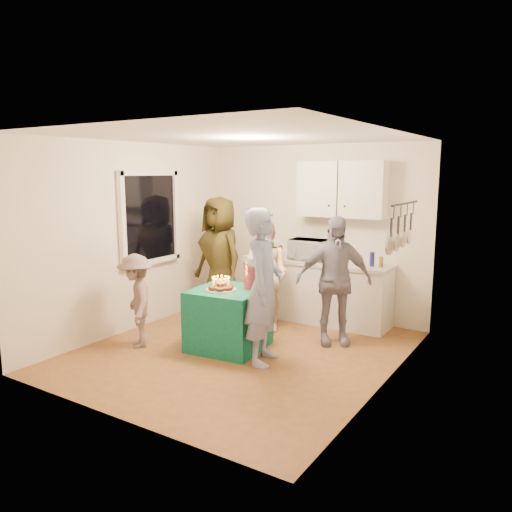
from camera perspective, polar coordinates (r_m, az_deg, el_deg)
The scene contains 19 objects.
floor at distance 6.29m, azimuth -1.73°, elevation -10.84°, with size 4.00×4.00×0.00m, color brown.
ceiling at distance 5.91m, azimuth -1.87°, elevation 13.50°, with size 4.00×4.00×0.00m, color white.
back_wall at distance 7.69m, azimuth 6.59°, elevation 2.85°, with size 3.60×3.60×0.00m, color silver.
left_wall at distance 7.12m, azimuth -13.89°, elevation 2.09°, with size 4.00×4.00×0.00m, color silver.
right_wall at distance 5.19m, azimuth 14.91°, elevation -0.70°, with size 4.00×4.00×0.00m, color silver.
window_night at distance 7.28m, azimuth -12.11°, elevation 4.30°, with size 0.04×1.00×1.20m, color black.
counter at distance 7.49m, azimuth 6.84°, elevation -4.10°, with size 2.20×0.58×0.86m, color white.
countertop at distance 7.40m, azimuth 6.91°, elevation -0.68°, with size 2.24×0.62×0.05m, color beige.
upper_cabinet at distance 7.30m, azimuth 9.74°, elevation 7.54°, with size 1.30×0.30×0.80m, color white.
pot_rack at distance 5.83m, azimuth 16.37°, elevation 3.33°, with size 0.12×1.00×0.60m, color black.
microwave at distance 7.42m, azimuth 6.02°, elevation 0.75°, with size 0.54×0.37×0.30m, color white.
party_table at distance 6.30m, azimuth -3.14°, elevation -7.17°, with size 0.85×0.85×0.76m, color #0E5E49.
donut_cake at distance 6.14m, azimuth -4.03°, elevation -3.11°, with size 0.38×0.38×0.18m, color #381C0C, non-canonical shape.
punch_jar at distance 6.20m, azimuth -0.44°, elevation -2.19°, with size 0.22×0.22×0.34m, color #AE0D22.
man_birthday at distance 5.70m, azimuth 0.88°, elevation -3.53°, with size 0.66×0.43×1.80m, color #7C8BB5.
woman_back_left at distance 7.54m, azimuth -4.18°, elevation -0.20°, with size 0.90×0.58×1.83m, color #4D4216.
woman_back_center at distance 6.90m, azimuth 1.00°, elevation -2.24°, with size 0.76×0.59×1.56m, color #FFB485.
woman_back_right at distance 6.44m, azimuth 8.90°, elevation -2.78°, with size 0.97×0.40×1.66m, color #140F34.
child_near_left at distance 6.48m, azimuth -13.51°, elevation -4.98°, with size 0.77×0.44×1.19m, color #614F4E.
Camera 1 is at (3.31, -4.88, 2.20)m, focal length 35.00 mm.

